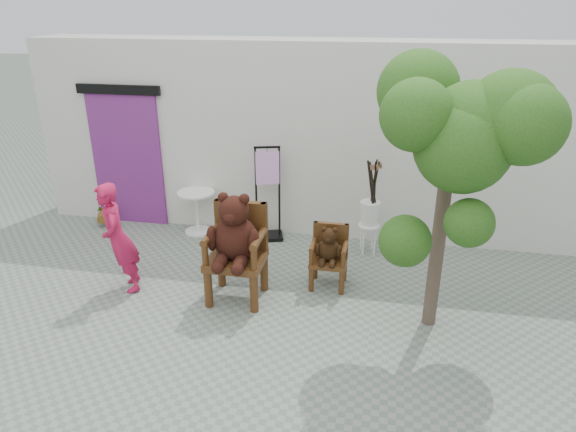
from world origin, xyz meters
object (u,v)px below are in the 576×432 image
(person, at_px, (118,238))
(display_stand, at_px, (268,204))
(stool_bucket, at_px, (370,213))
(tree, at_px, (471,130))
(chair_small, at_px, (329,251))
(cafe_table, at_px, (197,207))
(chair_big, at_px, (236,239))

(person, xyz_separation_m, display_stand, (1.51, 1.91, -0.15))
(stool_bucket, xyz_separation_m, tree, (0.95, -1.94, 1.72))
(chair_small, distance_m, display_stand, 1.71)
(chair_small, xyz_separation_m, display_stand, (-1.12, 1.29, 0.08))
(display_stand, xyz_separation_m, tree, (2.54, -2.15, 1.78))
(cafe_table, distance_m, display_stand, 1.19)
(chair_big, bearing_deg, chair_small, 25.54)
(chair_small, xyz_separation_m, person, (-2.63, -0.62, 0.23))
(chair_small, bearing_deg, cafe_table, 150.76)
(person, bearing_deg, display_stand, 112.62)
(person, bearing_deg, chair_small, 74.21)
(tree, bearing_deg, chair_big, 172.47)
(display_stand, distance_m, stool_bucket, 1.60)
(chair_small, relative_size, stool_bucket, 0.59)
(chair_small, bearing_deg, chair_big, -154.46)
(chair_small, relative_size, person, 0.58)
(person, relative_size, display_stand, 0.97)
(chair_small, height_order, cafe_table, chair_small)
(person, xyz_separation_m, stool_bucket, (3.10, 1.71, -0.09))
(tree, bearing_deg, person, 176.68)
(cafe_table, distance_m, stool_bucket, 2.79)
(person, distance_m, stool_bucket, 3.54)
(display_stand, bearing_deg, stool_bucket, -23.34)
(display_stand, bearing_deg, person, -144.27)
(chair_small, relative_size, display_stand, 0.56)
(cafe_table, xyz_separation_m, stool_bucket, (2.78, -0.21, 0.20))
(person, bearing_deg, stool_bucket, 89.73)
(person, height_order, cafe_table, person)
(chair_small, relative_size, cafe_table, 1.21)
(chair_big, relative_size, cafe_table, 2.02)
(person, distance_m, cafe_table, 1.96)
(cafe_table, relative_size, display_stand, 0.47)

